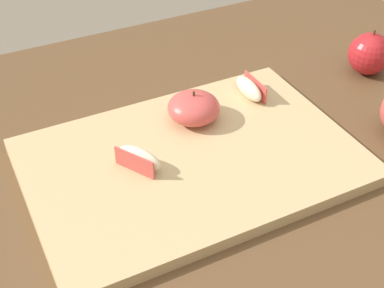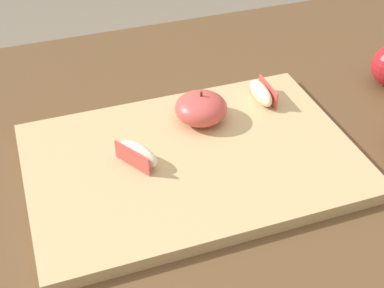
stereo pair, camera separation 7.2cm
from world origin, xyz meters
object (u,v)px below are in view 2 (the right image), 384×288
object	(u,v)px
apple_half_skin_up	(201,108)
apple_wedge_near_knife	(262,93)
apple_wedge_back	(138,154)
cutting_board	(192,161)

from	to	relation	value
apple_half_skin_up	apple_wedge_near_knife	world-z (taller)	apple_half_skin_up
apple_half_skin_up	apple_wedge_back	size ratio (longest dim) A/B	1.15
apple_half_skin_up	apple_wedge_back	world-z (taller)	apple_half_skin_up
apple_wedge_back	apple_wedge_near_knife	world-z (taller)	same
cutting_board	apple_half_skin_up	world-z (taller)	apple_half_skin_up
apple_half_skin_up	apple_wedge_back	distance (m)	0.13
apple_half_skin_up	apple_wedge_near_knife	distance (m)	0.11
apple_wedge_back	apple_wedge_near_knife	bearing A→B (deg)	20.14
apple_half_skin_up	apple_wedge_near_knife	xyz separation A→B (m)	(0.10, 0.02, -0.01)
cutting_board	apple_wedge_near_knife	world-z (taller)	apple_wedge_near_knife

